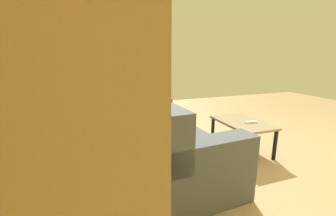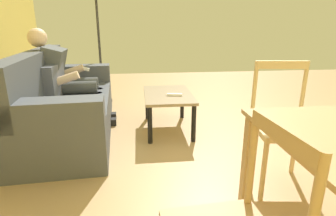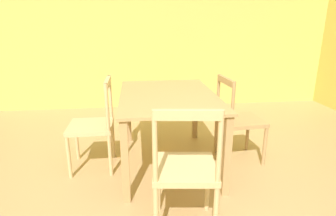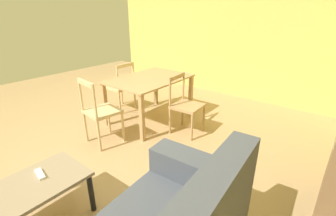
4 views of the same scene
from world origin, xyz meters
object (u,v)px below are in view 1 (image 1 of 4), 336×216
floor_lamp (153,44)px  tv_remote (251,122)px  couch (163,139)px  coffee_table (242,126)px  person_lounging (153,113)px

floor_lamp → tv_remote: bearing=-145.0°
tv_remote → floor_lamp: bearing=-134.5°
couch → floor_lamp: 1.77m
couch → tv_remote: 1.24m
couch → coffee_table: bearing=-89.5°
person_lounging → floor_lamp: floor_lamp is taller
person_lounging → tv_remote: (-0.38, -1.27, -0.15)m
tv_remote → coffee_table: bearing=-137.2°
couch → coffee_table: size_ratio=2.48×
coffee_table → floor_lamp: 1.94m
coffee_table → tv_remote: bearing=-147.7°
coffee_table → tv_remote: 0.14m
floor_lamp → couch: bearing=168.3°
coffee_table → tv_remote: size_ratio=4.98×
couch → coffee_table: 1.17m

